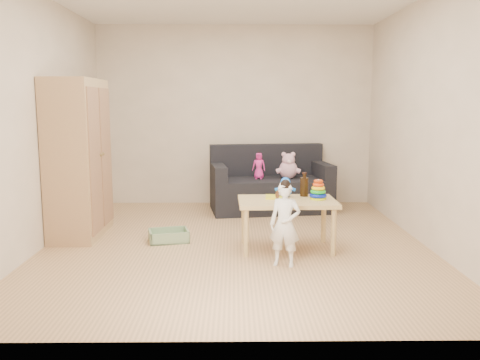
{
  "coord_description": "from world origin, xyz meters",
  "views": [
    {
      "loc": [
        -0.01,
        -5.26,
        1.49
      ],
      "look_at": [
        0.05,
        0.25,
        0.65
      ],
      "focal_mm": 38.0,
      "sensor_mm": 36.0,
      "label": 1
    }
  ],
  "objects_px": {
    "play_table": "(287,225)",
    "toddler": "(285,225)",
    "wardrobe": "(78,159)",
    "sofa": "(271,194)"
  },
  "relations": [
    {
      "from": "sofa",
      "to": "play_table",
      "type": "bearing_deg",
      "value": -96.81
    },
    {
      "from": "wardrobe",
      "to": "sofa",
      "type": "distance_m",
      "value": 2.67
    },
    {
      "from": "sofa",
      "to": "play_table",
      "type": "height_order",
      "value": "play_table"
    },
    {
      "from": "wardrobe",
      "to": "toddler",
      "type": "height_order",
      "value": "wardrobe"
    },
    {
      "from": "play_table",
      "to": "toddler",
      "type": "bearing_deg",
      "value": -97.92
    },
    {
      "from": "wardrobe",
      "to": "play_table",
      "type": "relative_size",
      "value": 1.78
    },
    {
      "from": "toddler",
      "to": "sofa",
      "type": "bearing_deg",
      "value": 104.78
    },
    {
      "from": "wardrobe",
      "to": "toddler",
      "type": "distance_m",
      "value": 2.51
    },
    {
      "from": "sofa",
      "to": "toddler",
      "type": "xyz_separation_m",
      "value": [
        -0.04,
        -2.42,
        0.15
      ]
    },
    {
      "from": "wardrobe",
      "to": "sofa",
      "type": "xyz_separation_m",
      "value": [
        2.24,
        1.31,
        -0.65
      ]
    }
  ]
}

